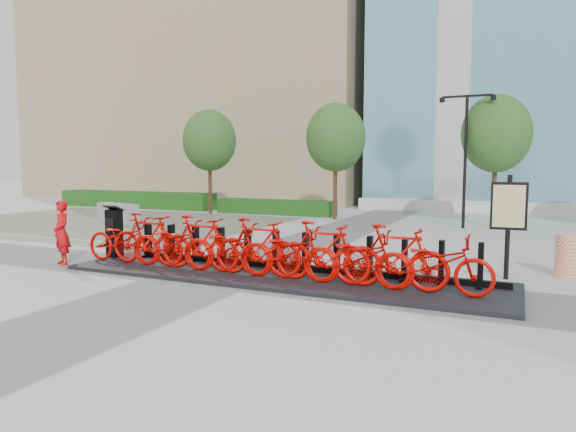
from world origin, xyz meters
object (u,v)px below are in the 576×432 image
at_px(bike_0, 123,240).
at_px(construction_barrel, 567,256).
at_px(kiosk, 114,232).
at_px(map_sign, 509,211).
at_px(worker_red, 62,232).
at_px(jersey_barrier, 118,214).

distance_m(bike_0, construction_barrel, 9.97).
height_order(kiosk, map_sign, map_sign).
xyz_separation_m(kiosk, construction_barrel, (10.28, 2.47, -0.25)).
bearing_deg(construction_barrel, kiosk, -166.50).
height_order(worker_red, map_sign, map_sign).
xyz_separation_m(bike_0, worker_red, (-1.47, -0.48, 0.16)).
relative_size(kiosk, worker_red, 0.84).
distance_m(bike_0, kiosk, 0.93).
relative_size(bike_0, construction_barrel, 2.26).
bearing_deg(construction_barrel, jersey_barrier, 166.87).
bearing_deg(kiosk, bike_0, -36.84).
xyz_separation_m(construction_barrel, map_sign, (-1.17, -0.80, 0.99)).
xyz_separation_m(construction_barrel, jersey_barrier, (-15.90, 3.71, -0.04)).
bearing_deg(map_sign, worker_red, -169.48).
height_order(kiosk, jersey_barrier, kiosk).
xyz_separation_m(bike_0, kiosk, (-0.77, 0.53, 0.08)).
height_order(bike_0, worker_red, worker_red).
bearing_deg(worker_red, map_sign, 38.34).
xyz_separation_m(jersey_barrier, map_sign, (14.73, -4.51, 1.03)).
distance_m(bike_0, map_sign, 8.67).
height_order(jersey_barrier, map_sign, map_sign).
relative_size(kiosk, map_sign, 0.60).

